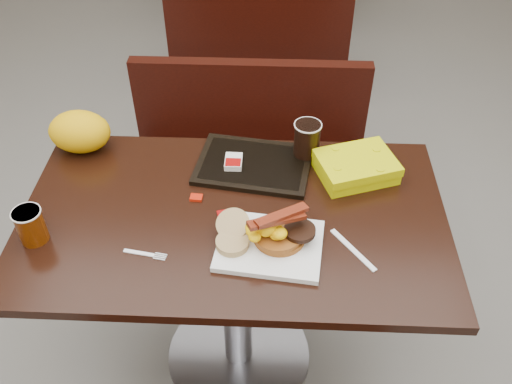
{
  "coord_description": "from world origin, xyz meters",
  "views": [
    {
      "loc": [
        0.11,
        -1.11,
        1.86
      ],
      "look_at": [
        0.06,
        0.02,
        0.82
      ],
      "focal_mm": 38.99,
      "sensor_mm": 36.0,
      "label": 1
    }
  ],
  "objects_px": {
    "bench_far_s": "(260,32)",
    "paper_bag": "(80,132)",
    "clamshell": "(356,167)",
    "table_near": "(237,295)",
    "coffee_cup_far": "(307,139)",
    "fork": "(139,253)",
    "platter": "(270,246)",
    "bench_near_n": "(248,163)",
    "knife": "(353,250)",
    "coffee_cup_near": "(31,226)",
    "pancake_stack": "(279,234)",
    "tray": "(254,165)",
    "hashbrown_sleeve_left": "(234,162)"
  },
  "relations": [
    {
      "from": "fork",
      "to": "knife",
      "type": "distance_m",
      "value": 0.56
    },
    {
      "from": "fork",
      "to": "knife",
      "type": "xyz_separation_m",
      "value": [
        0.56,
        0.04,
        0.0
      ]
    },
    {
      "from": "bench_far_s",
      "to": "clamshell",
      "type": "bearing_deg",
      "value": -78.22
    },
    {
      "from": "table_near",
      "to": "coffee_cup_near",
      "type": "bearing_deg",
      "value": -167.47
    },
    {
      "from": "bench_near_n",
      "to": "knife",
      "type": "xyz_separation_m",
      "value": [
        0.33,
        -0.82,
        0.39
      ]
    },
    {
      "from": "fork",
      "to": "clamshell",
      "type": "distance_m",
      "value": 0.69
    },
    {
      "from": "table_near",
      "to": "paper_bag",
      "type": "height_order",
      "value": "paper_bag"
    },
    {
      "from": "platter",
      "to": "clamshell",
      "type": "height_order",
      "value": "clamshell"
    },
    {
      "from": "bench_near_n",
      "to": "clamshell",
      "type": "bearing_deg",
      "value": -55.08
    },
    {
      "from": "platter",
      "to": "pancake_stack",
      "type": "distance_m",
      "value": 0.04
    },
    {
      "from": "platter",
      "to": "coffee_cup_far",
      "type": "xyz_separation_m",
      "value": [
        0.1,
        0.39,
        0.06
      ]
    },
    {
      "from": "fork",
      "to": "paper_bag",
      "type": "height_order",
      "value": "paper_bag"
    },
    {
      "from": "platter",
      "to": "knife",
      "type": "bearing_deg",
      "value": 6.63
    },
    {
      "from": "bench_near_n",
      "to": "knife",
      "type": "height_order",
      "value": "knife"
    },
    {
      "from": "coffee_cup_near",
      "to": "coffee_cup_far",
      "type": "relative_size",
      "value": 0.93
    },
    {
      "from": "bench_far_s",
      "to": "paper_bag",
      "type": "xyz_separation_m",
      "value": [
        -0.5,
        -1.62,
        0.46
      ]
    },
    {
      "from": "platter",
      "to": "pancake_stack",
      "type": "height_order",
      "value": "pancake_stack"
    },
    {
      "from": "bench_far_s",
      "to": "coffee_cup_far",
      "type": "bearing_deg",
      "value": -82.72
    },
    {
      "from": "bench_far_s",
      "to": "tray",
      "type": "bearing_deg",
      "value": -88.42
    },
    {
      "from": "bench_far_s",
      "to": "coffee_cup_near",
      "type": "relative_size",
      "value": 9.83
    },
    {
      "from": "pancake_stack",
      "to": "fork",
      "type": "relative_size",
      "value": 1.18
    },
    {
      "from": "bench_far_s",
      "to": "bench_near_n",
      "type": "bearing_deg",
      "value": -90.0
    },
    {
      "from": "hashbrown_sleeve_left",
      "to": "platter",
      "type": "bearing_deg",
      "value": -69.49
    },
    {
      "from": "bench_far_s",
      "to": "hashbrown_sleeve_left",
      "type": "height_order",
      "value": "hashbrown_sleeve_left"
    },
    {
      "from": "tray",
      "to": "bench_far_s",
      "type": "bearing_deg",
      "value": 99.89
    },
    {
      "from": "bench_far_s",
      "to": "hashbrown_sleeve_left",
      "type": "bearing_deg",
      "value": -90.49
    },
    {
      "from": "coffee_cup_near",
      "to": "coffee_cup_far",
      "type": "height_order",
      "value": "coffee_cup_far"
    },
    {
      "from": "table_near",
      "to": "platter",
      "type": "xyz_separation_m",
      "value": [
        0.1,
        -0.12,
        0.38
      ]
    },
    {
      "from": "bench_far_s",
      "to": "pancake_stack",
      "type": "xyz_separation_m",
      "value": [
        0.13,
        -2.0,
        0.42
      ]
    },
    {
      "from": "platter",
      "to": "table_near",
      "type": "bearing_deg",
      "value": 137.53
    },
    {
      "from": "fork",
      "to": "tray",
      "type": "distance_m",
      "value": 0.46
    },
    {
      "from": "knife",
      "to": "clamshell",
      "type": "distance_m",
      "value": 0.31
    },
    {
      "from": "fork",
      "to": "bench_far_s",
      "type": "bearing_deg",
      "value": 93.12
    },
    {
      "from": "hashbrown_sleeve_left",
      "to": "paper_bag",
      "type": "relative_size",
      "value": 0.37
    },
    {
      "from": "bench_far_s",
      "to": "paper_bag",
      "type": "distance_m",
      "value": 1.76
    },
    {
      "from": "bench_near_n",
      "to": "fork",
      "type": "bearing_deg",
      "value": -105.52
    },
    {
      "from": "bench_far_s",
      "to": "clamshell",
      "type": "xyz_separation_m",
      "value": [
        0.36,
        -1.71,
        0.42
      ]
    },
    {
      "from": "tray",
      "to": "paper_bag",
      "type": "height_order",
      "value": "paper_bag"
    },
    {
      "from": "coffee_cup_far",
      "to": "paper_bag",
      "type": "xyz_separation_m",
      "value": [
        -0.71,
        0.01,
        -0.0
      ]
    },
    {
      "from": "bench_near_n",
      "to": "pancake_stack",
      "type": "xyz_separation_m",
      "value": [
        0.13,
        -0.8,
        0.42
      ]
    },
    {
      "from": "knife",
      "to": "paper_bag",
      "type": "relative_size",
      "value": 0.89
    },
    {
      "from": "table_near",
      "to": "bench_near_n",
      "type": "xyz_separation_m",
      "value": [
        0.0,
        0.7,
        -0.02
      ]
    },
    {
      "from": "hashbrown_sleeve_left",
      "to": "paper_bag",
      "type": "xyz_separation_m",
      "value": [
        -0.49,
        0.08,
        0.04
      ]
    },
    {
      "from": "bench_near_n",
      "to": "pancake_stack",
      "type": "distance_m",
      "value": 0.91
    },
    {
      "from": "pancake_stack",
      "to": "coffee_cup_near",
      "type": "xyz_separation_m",
      "value": [
        -0.66,
        -0.02,
        0.02
      ]
    },
    {
      "from": "platter",
      "to": "hashbrown_sleeve_left",
      "type": "xyz_separation_m",
      "value": [
        -0.12,
        0.32,
        0.02
      ]
    },
    {
      "from": "clamshell",
      "to": "table_near",
      "type": "bearing_deg",
      "value": -171.37
    },
    {
      "from": "bench_near_n",
      "to": "coffee_cup_near",
      "type": "height_order",
      "value": "coffee_cup_near"
    },
    {
      "from": "table_near",
      "to": "hashbrown_sleeve_left",
      "type": "height_order",
      "value": "hashbrown_sleeve_left"
    },
    {
      "from": "fork",
      "to": "coffee_cup_far",
      "type": "xyz_separation_m",
      "value": [
        0.45,
        0.42,
        0.07
      ]
    }
  ]
}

